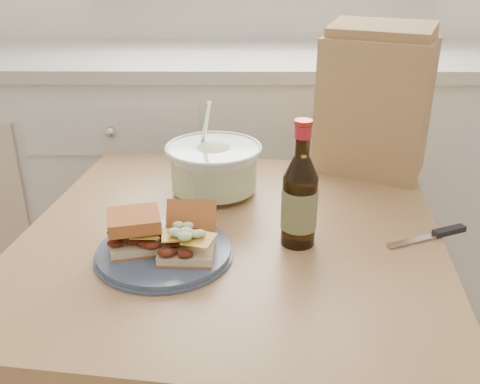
{
  "coord_description": "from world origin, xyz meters",
  "views": [
    {
      "loc": [
        -0.08,
        -0.2,
        1.28
      ],
      "look_at": [
        -0.09,
        0.82,
        0.81
      ],
      "focal_mm": 40.0,
      "sensor_mm": 36.0,
      "label": 1
    }
  ],
  "objects_px": {
    "plate": "(164,252)",
    "beer_bottle": "(300,199)",
    "coleslaw_bowl": "(214,170)",
    "paper_bag": "(374,107)",
    "dining_table": "(232,275)"
  },
  "relations": [
    {
      "from": "dining_table",
      "to": "beer_bottle",
      "type": "relative_size",
      "value": 3.77
    },
    {
      "from": "dining_table",
      "to": "paper_bag",
      "type": "height_order",
      "value": "paper_bag"
    },
    {
      "from": "paper_bag",
      "to": "beer_bottle",
      "type": "bearing_deg",
      "value": -94.63
    },
    {
      "from": "plate",
      "to": "beer_bottle",
      "type": "distance_m",
      "value": 0.28
    },
    {
      "from": "coleslaw_bowl",
      "to": "beer_bottle",
      "type": "bearing_deg",
      "value": -53.2
    },
    {
      "from": "coleslaw_bowl",
      "to": "beer_bottle",
      "type": "height_order",
      "value": "beer_bottle"
    },
    {
      "from": "dining_table",
      "to": "beer_bottle",
      "type": "height_order",
      "value": "beer_bottle"
    },
    {
      "from": "plate",
      "to": "paper_bag",
      "type": "distance_m",
      "value": 0.68
    },
    {
      "from": "plate",
      "to": "coleslaw_bowl",
      "type": "relative_size",
      "value": 1.12
    },
    {
      "from": "plate",
      "to": "beer_bottle",
      "type": "bearing_deg",
      "value": 11.32
    },
    {
      "from": "dining_table",
      "to": "coleslaw_bowl",
      "type": "bearing_deg",
      "value": 110.37
    },
    {
      "from": "plate",
      "to": "paper_bag",
      "type": "xyz_separation_m",
      "value": [
        0.49,
        0.45,
        0.17
      ]
    },
    {
      "from": "plate",
      "to": "paper_bag",
      "type": "relative_size",
      "value": 0.75
    },
    {
      "from": "paper_bag",
      "to": "dining_table",
      "type": "bearing_deg",
      "value": -110.5
    },
    {
      "from": "coleslaw_bowl",
      "to": "paper_bag",
      "type": "relative_size",
      "value": 0.67
    }
  ]
}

